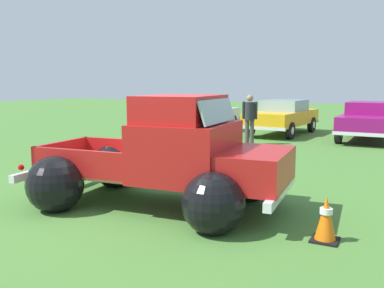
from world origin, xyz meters
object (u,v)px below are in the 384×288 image
show_car_0 (202,114)px  lane_cone_0 (326,219)px  show_car_1 (283,116)px  show_car_2 (369,119)px  vintage_pickup_truck (172,164)px  spectator_0 (250,116)px  spectator_2 (160,116)px  lane_cone_1 (191,160)px

show_car_0 → lane_cone_0: 13.21m
show_car_1 → show_car_2: bearing=87.1°
vintage_pickup_truck → show_car_2: bearing=73.6°
spectator_0 → spectator_2: spectator_0 is taller
show_car_2 → show_car_0: bearing=-87.4°
spectator_2 → lane_cone_0: size_ratio=2.73×
show_car_2 → spectator_2: size_ratio=2.48×
show_car_0 → show_car_1: (3.43, 0.73, -0.00)m
spectator_0 → spectator_2: (-2.72, -1.47, -0.01)m
spectator_2 → show_car_0: bearing=56.4°
show_car_1 → vintage_pickup_truck: bearing=10.6°
vintage_pickup_truck → show_car_2: (2.00, 10.85, 0.03)m
spectator_0 → lane_cone_1: spectator_0 is taller
spectator_0 → lane_cone_1: 5.20m
show_car_1 → spectator_0: bearing=1.1°
spectator_2 → lane_cone_1: size_ratio=2.73×
show_car_0 → spectator_2: size_ratio=2.63×
spectator_0 → lane_cone_0: (4.17, -8.10, -0.68)m
show_car_0 → show_car_1: size_ratio=1.00×
show_car_1 → show_car_2: 3.42m
show_car_2 → spectator_0: 4.73m
show_car_2 → lane_cone_1: show_car_2 is taller
show_car_0 → vintage_pickup_truck: bearing=25.1°
spectator_2 → lane_cone_0: (6.89, -6.63, -0.67)m
show_car_1 → lane_cone_1: 8.67m
show_car_1 → show_car_2: (3.40, -0.38, -0.00)m
show_car_0 → show_car_1: bearing=102.4°
lane_cone_0 → lane_cone_1: 4.73m
vintage_pickup_truck → spectator_2: (-4.26, 6.24, 0.23)m
lane_cone_0 → show_car_1: bearing=109.1°
show_car_0 → show_car_2: bearing=93.4°
vintage_pickup_truck → lane_cone_0: bearing=-14.3°
show_car_2 → lane_cone_0: show_car_2 is taller
show_car_2 → lane_cone_1: bearing=-20.6°
show_car_1 → spectator_2: bearing=-26.4°
show_car_1 → spectator_0: spectator_0 is taller
show_car_1 → lane_cone_0: show_car_1 is taller
lane_cone_1 → vintage_pickup_truck: bearing=-68.0°
show_car_2 → spectator_2: (-6.26, -4.61, 0.20)m
spectator_0 → show_car_1: bearing=167.2°
lane_cone_0 → show_car_0: bearing=124.4°
vintage_pickup_truck → show_car_0: vintage_pickup_truck is taller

